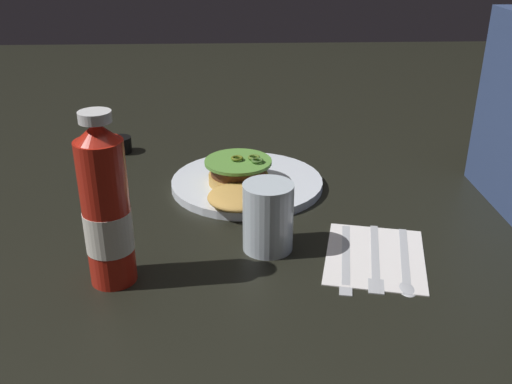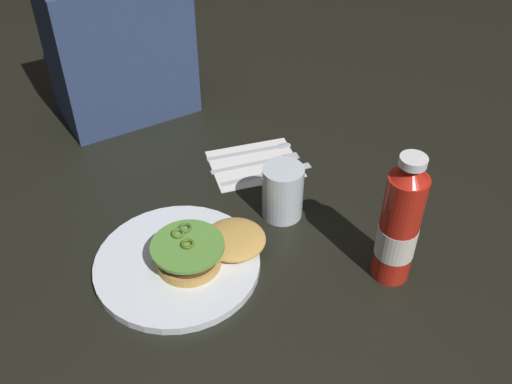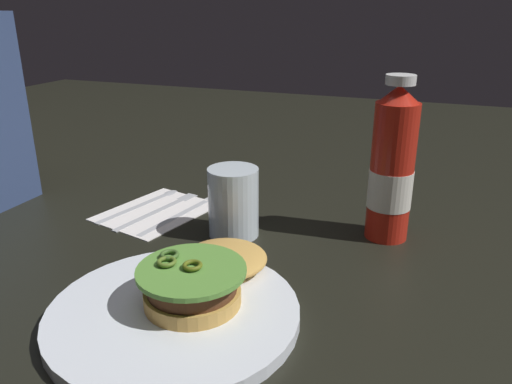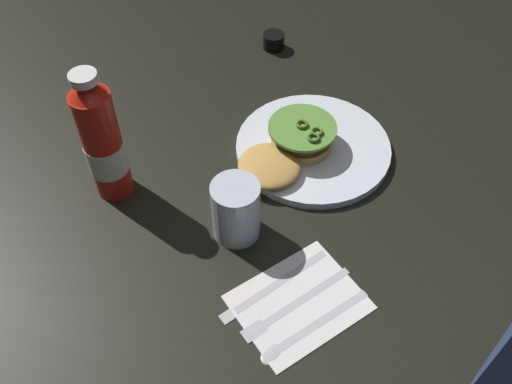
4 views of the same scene
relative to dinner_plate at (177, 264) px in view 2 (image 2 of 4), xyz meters
name	(u,v)px [view 2 (image 2 of 4)]	position (x,y,z in m)	size (l,w,h in m)	color
ground_plane	(199,262)	(0.04, -0.01, -0.01)	(3.00, 3.00, 0.00)	black
dinner_plate	(177,264)	(0.00, 0.00, 0.00)	(0.29, 0.29, 0.02)	white
burger_sandwich	(206,248)	(0.05, -0.02, 0.03)	(0.21, 0.13, 0.05)	gold
ketchup_bottle	(399,226)	(0.31, -0.20, 0.10)	(0.07, 0.07, 0.25)	red
water_glass	(283,192)	(0.23, 0.03, 0.05)	(0.08, 0.08, 0.11)	silver
napkin	(255,164)	(0.27, 0.19, -0.01)	(0.19, 0.15, 0.00)	white
butter_knife	(272,172)	(0.28, 0.14, 0.00)	(0.20, 0.05, 0.00)	silver
fork_utensil	(263,161)	(0.29, 0.18, 0.00)	(0.20, 0.06, 0.00)	silver
spoon_utensil	(262,149)	(0.31, 0.22, 0.00)	(0.19, 0.06, 0.00)	silver
diner_person	(116,27)	(0.11, 0.53, 0.21)	(0.30, 0.18, 0.50)	navy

